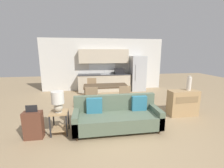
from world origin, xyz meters
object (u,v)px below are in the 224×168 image
credenza (183,103)px  dining_chair_far_left (92,87)px  table_lamp (58,100)px  dining_chair_near_left (92,98)px  suitcase (33,125)px  dining_table (106,87)px  dining_chair_near_right (124,96)px  side_table (60,119)px  refrigerator (138,73)px  couch (117,117)px  vase (189,84)px

credenza → dining_chair_far_left: 3.64m
table_lamp → credenza: table_lamp is taller
dining_chair_near_left → suitcase: bearing=50.6°
dining_table → dining_chair_near_left: 0.96m
dining_table → dining_chair_near_right: bearing=-54.6°
table_lamp → suitcase: bearing=-168.9°
credenza → side_table: bearing=-171.3°
credenza → dining_chair_near_right: dining_chair_near_right is taller
dining_chair_near_right → dining_chair_near_left: size_ratio=1.00×
dining_table → dining_chair_near_right: dining_chair_near_right is taller
refrigerator → dining_chair_near_right: 3.06m
dining_table → table_lamp: size_ratio=3.26×
couch → refrigerator: bearing=64.9°
table_lamp → credenza: size_ratio=0.56×
refrigerator → vase: 3.44m
dining_chair_far_left → suitcase: (-1.40, -2.98, -0.17)m
dining_table → credenza: (2.31, -1.47, -0.27)m
table_lamp → dining_chair_near_right: size_ratio=0.58×
table_lamp → credenza: bearing=9.3°
dining_table → couch: couch is taller
dining_chair_near_left → suitcase: dining_chair_near_left is taller
couch → dining_table: bearing=91.7°
table_lamp → suitcase: (-0.56, -0.11, -0.54)m
dining_chair_far_left → refrigerator: bearing=33.4°
side_table → vase: size_ratio=1.23×
side_table → credenza: bearing=8.7°
table_lamp → couch: bearing=1.5°
credenza → dining_chair_near_right: size_ratio=1.03×
dining_table → suitcase: size_ratio=2.08×
side_table → dining_chair_far_left: dining_chair_far_left is taller
refrigerator → dining_table: 2.74m
dining_chair_far_left → suitcase: 3.30m
table_lamp → vase: bearing=9.2°
table_lamp → dining_chair_far_left: table_lamp is taller
table_lamp → dining_chair_near_right: 2.35m
couch → vase: vase is taller
credenza → dining_chair_near_left: size_ratio=1.03×
dining_chair_near_left → couch: bearing=120.9°
dining_table → dining_chair_near_left: (-0.55, -0.77, -0.17)m
credenza → vase: size_ratio=2.00×
dining_chair_near_right → table_lamp: bearing=31.5°
dining_chair_near_right → suitcase: 2.86m
credenza → couch: bearing=-165.9°
dining_chair_near_right → dining_chair_near_left: bearing=-2.5°
side_table → credenza: credenza is taller
vase → dining_chair_near_left: 3.14m
dining_chair_near_right → suitcase: size_ratio=1.09×
table_lamp → dining_chair_near_left: table_lamp is taller
dining_table → table_lamp: 2.50m
refrigerator → dining_chair_far_left: size_ratio=2.03×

